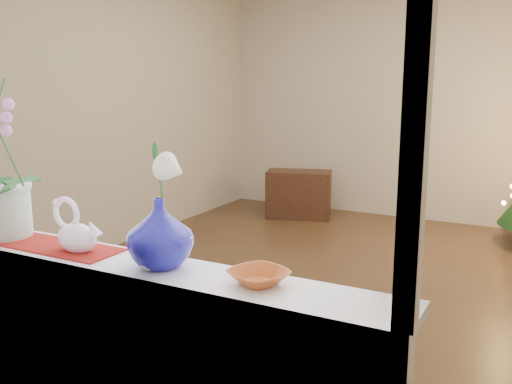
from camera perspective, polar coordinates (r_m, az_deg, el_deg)
ground at (r=4.42m, az=7.97°, el=-9.53°), size 5.00×5.00×0.00m
wall_back at (r=6.54m, az=16.02°, el=9.03°), size 4.50×0.10×2.70m
wall_front at (r=1.98m, az=-16.92°, el=4.48°), size 4.50×0.10×2.70m
wall_left at (r=5.33m, az=-15.16°, el=8.64°), size 0.10×5.00×2.70m
windowsill at (r=2.17m, az=-13.80°, el=-6.98°), size 2.20×0.26×0.04m
window_frame at (r=1.99m, az=-16.89°, el=14.62°), size 2.22×0.06×1.60m
runner at (r=2.42m, az=-20.56°, el=-4.86°), size 0.70×0.20×0.01m
swan at (r=2.25m, az=-17.53°, el=-3.33°), size 0.25×0.15×0.20m
blue_vase at (r=2.00m, az=-9.61°, el=-3.56°), size 0.32×0.32×0.28m
lily at (r=1.96m, az=-9.84°, el=3.38°), size 0.15×0.09×0.21m
paperweight at (r=2.00m, az=-10.60°, el=-6.71°), size 0.09×0.09×0.08m
amber_dish at (r=1.85m, az=0.26°, el=-8.59°), size 0.20×0.20×0.04m
side_table at (r=6.49m, az=4.29°, el=-0.23°), size 0.79×0.55×0.53m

